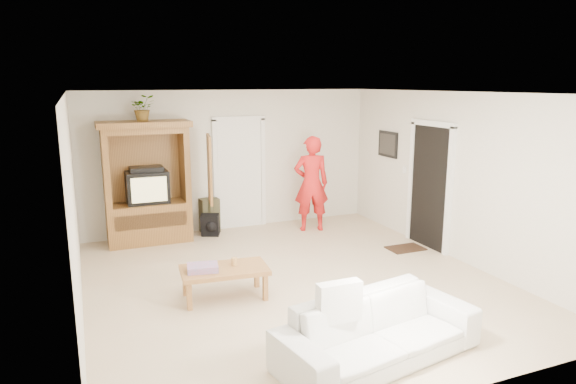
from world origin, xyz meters
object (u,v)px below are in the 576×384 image
sofa (379,330)px  coffee_table (224,272)px  man (311,184)px  armoire (149,191)px

sofa → coffee_table: bearing=106.0°
sofa → coffee_table: size_ratio=1.86×
man → coffee_table: bearing=60.5°
armoire → sofa: bearing=-72.3°
armoire → sofa: 5.16m
man → coffee_table: (-2.35, -2.42, -0.53)m
armoire → sofa: size_ratio=0.98×
sofa → man: bearing=62.9°
sofa → armoire: bearing=97.2°
man → sofa: 4.70m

